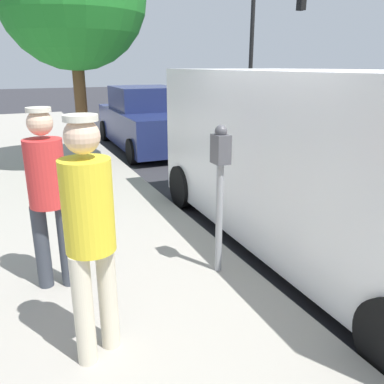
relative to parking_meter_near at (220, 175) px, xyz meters
name	(u,v)px	position (x,y,z in m)	size (l,w,h in m)	color
ground_plane	(308,252)	(-1.35, -0.17, -1.18)	(80.00, 80.00, 0.00)	#2D2D33
parking_meter_near	(220,175)	(0.00, 0.00, 0.00)	(0.14, 0.18, 1.52)	gray
pedestrian_in_red	(48,189)	(1.56, -0.39, -0.05)	(0.35, 0.34, 1.71)	#383D47
pedestrian_in_yellow	(90,227)	(1.39, 0.74, -0.01)	(0.34, 0.34, 1.76)	beige
parked_van	(322,158)	(-1.50, -0.25, -0.03)	(2.22, 5.24, 2.15)	white
parked_sedan_behind	(147,121)	(-1.59, -7.16, -0.43)	(2.04, 4.45, 1.65)	navy
traffic_light_corner	(271,29)	(-7.74, -10.41, 2.34)	(2.48, 0.42, 5.20)	black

